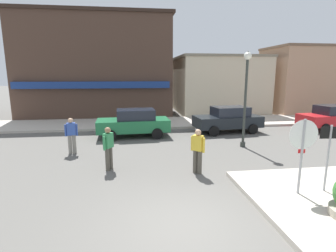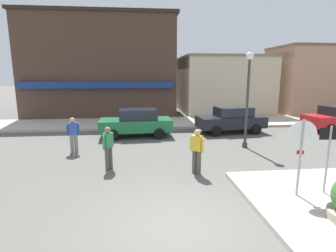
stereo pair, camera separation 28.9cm
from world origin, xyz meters
name	(u,v)px [view 2 (the right image)]	position (x,y,z in m)	size (l,w,h in m)	color
ground_plane	(178,227)	(0.00, 0.00, 0.00)	(160.00, 160.00, 0.00)	#5B5954
kerb_far	(153,123)	(0.00, 12.91, 0.07)	(80.00, 4.00, 0.15)	beige
stop_sign	(301,148)	(3.51, 0.99, 1.52)	(0.82, 0.09, 2.30)	#9E9EA3
one_way_sign	(328,153)	(4.37, 1.05, 1.33)	(0.60, 0.07, 2.10)	#9E9EA3
lamp_post	(248,86)	(4.17, 6.37, 2.96)	(0.36, 0.36, 4.54)	#333833
parked_car_nearest	(136,122)	(-1.09, 9.19, 0.81)	(4.09, 2.04, 1.56)	#1E6B3D
parked_car_second	(231,119)	(4.60, 9.65, 0.81)	(4.16, 2.20, 1.56)	black
pedestrian_crossing_near	(197,150)	(1.12, 3.23, 0.87)	(0.46, 0.44, 1.61)	#4C473D
pedestrian_crossing_far	(108,147)	(-2.03, 4.01, 0.87)	(0.38, 0.51, 1.61)	#4C473D
pedestrian_kerb_side	(73,134)	(-3.84, 6.28, 0.87)	(0.56, 0.29, 1.61)	gray
building_corner_shop	(105,67)	(-4.01, 19.35, 4.09)	(12.33, 9.39, 8.18)	#473328
building_storefront_left_near	(221,84)	(6.72, 18.76, 2.54)	(7.61, 7.72, 5.06)	beige
building_storefront_left_mid	(314,80)	(14.82, 17.05, 2.95)	(7.42, 5.21, 5.89)	tan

